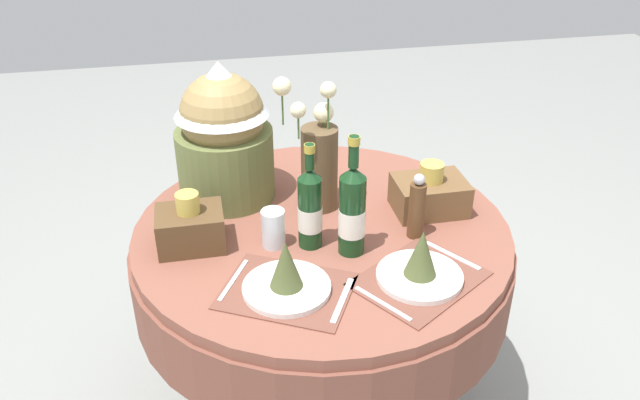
{
  "coord_description": "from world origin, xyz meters",
  "views": [
    {
      "loc": [
        -0.35,
        -1.68,
        1.84
      ],
      "look_at": [
        0.0,
        0.03,
        0.82
      ],
      "focal_mm": 36.67,
      "sensor_mm": 36.0,
      "label": 1
    }
  ],
  "objects_px": {
    "gift_tub_back_left": "(223,128)",
    "woven_basket_side_left": "(190,227)",
    "wine_bottle_left": "(352,210)",
    "flower_vase": "(318,158)",
    "tumbler_near_left": "(273,228)",
    "place_setting_right": "(420,266)",
    "dining_table": "(322,267)",
    "wine_bottle_centre": "(310,208)",
    "woven_basket_side_right": "(430,194)",
    "place_setting_left": "(286,277)",
    "pepper_mill": "(417,208)"
  },
  "relations": [
    {
      "from": "gift_tub_back_left",
      "to": "woven_basket_side_left",
      "type": "bearing_deg",
      "value": -114.64
    },
    {
      "from": "wine_bottle_left",
      "to": "flower_vase",
      "type": "bearing_deg",
      "value": 98.99
    },
    {
      "from": "tumbler_near_left",
      "to": "gift_tub_back_left",
      "type": "relative_size",
      "value": 0.25
    },
    {
      "from": "place_setting_right",
      "to": "wine_bottle_left",
      "type": "xyz_separation_m",
      "value": [
        -0.15,
        0.17,
        0.09
      ]
    },
    {
      "from": "dining_table",
      "to": "tumbler_near_left",
      "type": "distance_m",
      "value": 0.28
    },
    {
      "from": "wine_bottle_centre",
      "to": "woven_basket_side_right",
      "type": "height_order",
      "value": "wine_bottle_centre"
    },
    {
      "from": "wine_bottle_left",
      "to": "wine_bottle_centre",
      "type": "xyz_separation_m",
      "value": [
        -0.11,
        0.06,
        -0.01
      ]
    },
    {
      "from": "place_setting_left",
      "to": "woven_basket_side_left",
      "type": "bearing_deg",
      "value": 131.37
    },
    {
      "from": "dining_table",
      "to": "flower_vase",
      "type": "xyz_separation_m",
      "value": [
        0.01,
        0.13,
        0.33
      ]
    },
    {
      "from": "flower_vase",
      "to": "woven_basket_side_right",
      "type": "distance_m",
      "value": 0.38
    },
    {
      "from": "dining_table",
      "to": "woven_basket_side_left",
      "type": "distance_m",
      "value": 0.46
    },
    {
      "from": "wine_bottle_centre",
      "to": "pepper_mill",
      "type": "relative_size",
      "value": 1.56
    },
    {
      "from": "wine_bottle_left",
      "to": "wine_bottle_centre",
      "type": "relative_size",
      "value": 1.12
    },
    {
      "from": "place_setting_right",
      "to": "wine_bottle_left",
      "type": "distance_m",
      "value": 0.25
    },
    {
      "from": "pepper_mill",
      "to": "dining_table",
      "type": "bearing_deg",
      "value": 158.54
    },
    {
      "from": "woven_basket_side_left",
      "to": "woven_basket_side_right",
      "type": "height_order",
      "value": "woven_basket_side_left"
    },
    {
      "from": "place_setting_right",
      "to": "place_setting_left",
      "type": "bearing_deg",
      "value": 176.51
    },
    {
      "from": "place_setting_right",
      "to": "wine_bottle_centre",
      "type": "height_order",
      "value": "wine_bottle_centre"
    },
    {
      "from": "place_setting_left",
      "to": "wine_bottle_left",
      "type": "height_order",
      "value": "wine_bottle_left"
    },
    {
      "from": "dining_table",
      "to": "flower_vase",
      "type": "distance_m",
      "value": 0.35
    },
    {
      "from": "tumbler_near_left",
      "to": "place_setting_right",
      "type": "bearing_deg",
      "value": -33.98
    },
    {
      "from": "place_setting_left",
      "to": "wine_bottle_centre",
      "type": "xyz_separation_m",
      "value": [
        0.1,
        0.21,
        0.08
      ]
    },
    {
      "from": "gift_tub_back_left",
      "to": "woven_basket_side_left",
      "type": "relative_size",
      "value": 2.39
    },
    {
      "from": "wine_bottle_centre",
      "to": "pepper_mill",
      "type": "xyz_separation_m",
      "value": [
        0.32,
        -0.02,
        -0.03
      ]
    },
    {
      "from": "dining_table",
      "to": "wine_bottle_left",
      "type": "distance_m",
      "value": 0.33
    },
    {
      "from": "wine_bottle_centre",
      "to": "woven_basket_side_left",
      "type": "relative_size",
      "value": 1.69
    },
    {
      "from": "pepper_mill",
      "to": "woven_basket_side_right",
      "type": "xyz_separation_m",
      "value": [
        0.09,
        0.14,
        -0.04
      ]
    },
    {
      "from": "wine_bottle_centre",
      "to": "woven_basket_side_left",
      "type": "distance_m",
      "value": 0.36
    },
    {
      "from": "flower_vase",
      "to": "woven_basket_side_right",
      "type": "height_order",
      "value": "flower_vase"
    },
    {
      "from": "place_setting_left",
      "to": "flower_vase",
      "type": "bearing_deg",
      "value": 68.11
    },
    {
      "from": "place_setting_left",
      "to": "place_setting_right",
      "type": "distance_m",
      "value": 0.37
    },
    {
      "from": "pepper_mill",
      "to": "woven_basket_side_left",
      "type": "relative_size",
      "value": 1.09
    },
    {
      "from": "place_setting_right",
      "to": "tumbler_near_left",
      "type": "height_order",
      "value": "place_setting_right"
    },
    {
      "from": "place_setting_right",
      "to": "woven_basket_side_left",
      "type": "distance_m",
      "value": 0.68
    },
    {
      "from": "dining_table",
      "to": "wine_bottle_left",
      "type": "height_order",
      "value": "wine_bottle_left"
    },
    {
      "from": "place_setting_right",
      "to": "woven_basket_side_right",
      "type": "height_order",
      "value": "woven_basket_side_right"
    },
    {
      "from": "wine_bottle_left",
      "to": "woven_basket_side_right",
      "type": "bearing_deg",
      "value": 30.5
    },
    {
      "from": "place_setting_left",
      "to": "dining_table",
      "type": "bearing_deg",
      "value": 62.01
    },
    {
      "from": "flower_vase",
      "to": "pepper_mill",
      "type": "distance_m",
      "value": 0.35
    },
    {
      "from": "woven_basket_side_right",
      "to": "pepper_mill",
      "type": "bearing_deg",
      "value": -124.1
    },
    {
      "from": "place_setting_right",
      "to": "pepper_mill",
      "type": "bearing_deg",
      "value": 74.72
    },
    {
      "from": "flower_vase",
      "to": "tumbler_near_left",
      "type": "height_order",
      "value": "flower_vase"
    },
    {
      "from": "place_setting_left",
      "to": "woven_basket_side_right",
      "type": "xyz_separation_m",
      "value": [
        0.52,
        0.33,
        0.01
      ]
    },
    {
      "from": "wine_bottle_left",
      "to": "gift_tub_back_left",
      "type": "height_order",
      "value": "gift_tub_back_left"
    },
    {
      "from": "dining_table",
      "to": "place_setting_left",
      "type": "xyz_separation_m",
      "value": [
        -0.16,
        -0.3,
        0.2
      ]
    },
    {
      "from": "wine_bottle_centre",
      "to": "woven_basket_side_right",
      "type": "xyz_separation_m",
      "value": [
        0.41,
        0.12,
        -0.07
      ]
    },
    {
      "from": "place_setting_left",
      "to": "woven_basket_side_right",
      "type": "distance_m",
      "value": 0.62
    },
    {
      "from": "place_setting_left",
      "to": "pepper_mill",
      "type": "distance_m",
      "value": 0.47
    },
    {
      "from": "dining_table",
      "to": "place_setting_left",
      "type": "relative_size",
      "value": 2.83
    },
    {
      "from": "place_setting_right",
      "to": "gift_tub_back_left",
      "type": "height_order",
      "value": "gift_tub_back_left"
    }
  ]
}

